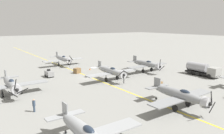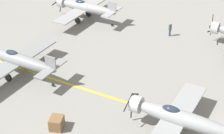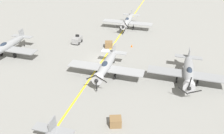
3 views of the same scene
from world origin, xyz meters
The scene contains 10 objects.
ground_plane centered at (0.00, 0.00, 0.00)m, with size 400.00×400.00×0.00m, color gray.
taxiway_stripe centered at (0.00, 0.00, 0.00)m, with size 0.30×160.00×0.01m, color yellow.
airplane_mid_center centered at (-2.28, 4.85, 2.01)m, with size 12.00×9.98×3.65m.
airplane_mid_left centered at (-14.62, 3.14, 2.01)m, with size 12.00×9.98×3.80m.
airplane_mid_right centered at (17.45, 3.14, 2.01)m, with size 12.00×9.98×3.78m.
airplane_near_center centered at (-0.72, -17.42, 2.01)m, with size 12.00×9.98×3.65m.
tow_tractor centered at (7.58, -5.93, 0.79)m, with size 1.57×2.60×1.79m.
supply_crate_by_tanker centered at (0.55, -5.73, 0.63)m, with size 1.52×1.26×1.26m, color brown.
supply_crate_mid_lane centered at (-6.54, 14.79, 0.57)m, with size 1.37×1.14×1.14m, color brown.
traffic_cone centered at (-3.92, -7.17, 0.28)m, with size 0.36×0.36×0.55m, color orange.
Camera 3 is at (-11.39, 32.95, 18.94)m, focal length 35.00 mm.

